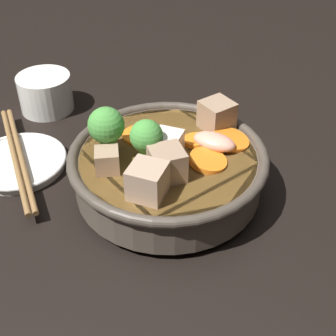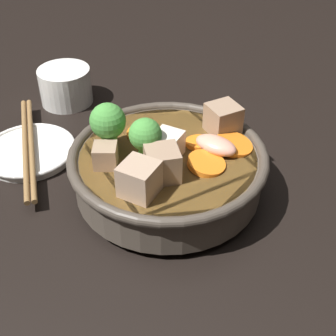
% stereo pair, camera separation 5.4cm
% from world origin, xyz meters
% --- Properties ---
extents(ground_plane, '(3.00, 3.00, 0.00)m').
position_xyz_m(ground_plane, '(0.00, 0.00, 0.00)').
color(ground_plane, black).
extents(stirfry_bowl, '(0.23, 0.23, 0.11)m').
position_xyz_m(stirfry_bowl, '(-0.00, 0.00, 0.04)').
color(stirfry_bowl, '#51473D').
rests_on(stirfry_bowl, ground_plane).
extents(side_saucer, '(0.12, 0.12, 0.01)m').
position_xyz_m(side_saucer, '(0.10, 0.17, 0.01)').
color(side_saucer, white).
rests_on(side_saucer, ground_plane).
extents(tea_cup, '(0.08, 0.08, 0.05)m').
position_xyz_m(tea_cup, '(0.23, 0.13, 0.03)').
color(tea_cup, white).
rests_on(tea_cup, ground_plane).
extents(chopsticks_pair, '(0.23, 0.04, 0.01)m').
position_xyz_m(chopsticks_pair, '(0.10, 0.17, 0.02)').
color(chopsticks_pair, olive).
rests_on(chopsticks_pair, side_saucer).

